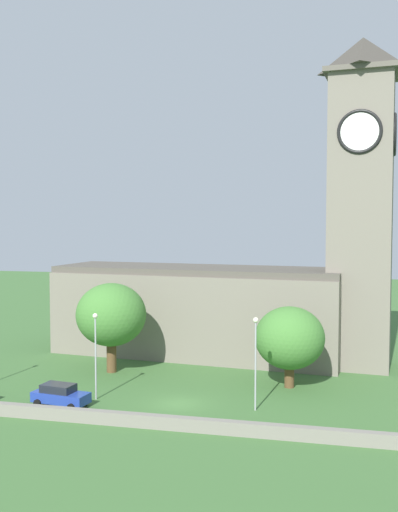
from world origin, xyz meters
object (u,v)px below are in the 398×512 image
Objects in this scene: tree_churchyard at (111,315)px; car_blue at (60,395)px; church at (242,281)px; tree_by_tower at (290,338)px; streetlamp_west_mid at (95,342)px; streetlamp_central at (256,349)px.

car_blue is at bearing -89.92° from tree_churchyard.
church is 15.35m from tree_churchyard.
church reaches higher than tree_by_tower.
car_blue is 5.12m from streetlamp_west_mid.
church is 25.07m from car_blue.
streetlamp_central is at bearing 0.89° from streetlamp_west_mid.
tree_churchyard is at bearing -141.17° from church.
church is at bearing 60.54° from car_blue.
streetlamp_central is 7.62m from tree_by_tower.
streetlamp_central is 1.01× the size of tree_by_tower.
streetlamp_west_mid is at bearing -76.48° from tree_churchyard.
car_blue is 0.65× the size of streetlamp_central.
streetlamp_central reaches higher than streetlamp_west_mid.
tree_by_tower is 17.98m from tree_churchyard.
car_blue is 0.66× the size of tree_by_tower.
tree_by_tower is at bearing 29.03° from car_blue.
tree_churchyard reaches higher than streetlamp_west_mid.
tree_by_tower reaches higher than car_blue.
church is at bearing 62.40° from streetlamp_west_mid.
tree_churchyard is (-15.79, 8.71, 0.81)m from streetlamp_central.
streetlamp_west_mid is (2.13, 2.40, 3.99)m from car_blue.
church is at bearing 119.44° from tree_by_tower.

